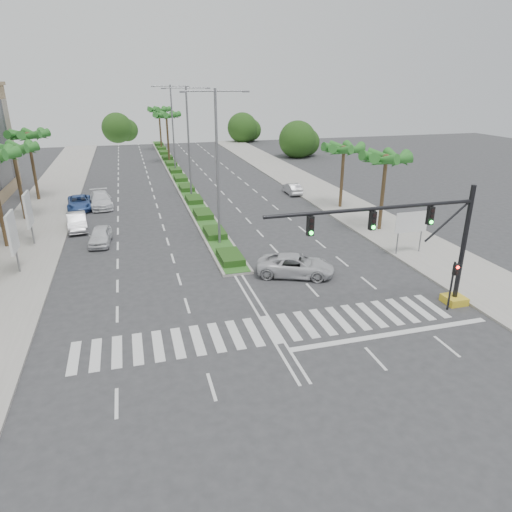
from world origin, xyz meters
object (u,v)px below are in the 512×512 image
at_px(car_parked_a, 100,236).
at_px(car_crossing, 296,265).
at_px(car_parked_b, 77,222).
at_px(car_parked_c, 79,203).
at_px(car_parked_d, 101,200).
at_px(car_right, 292,188).

xyz_separation_m(car_parked_a, car_crossing, (13.08, -10.36, 0.04)).
relative_size(car_parked_b, car_crossing, 0.86).
distance_m(car_parked_a, car_crossing, 16.69).
bearing_deg(car_parked_c, car_parked_a, -82.35).
bearing_deg(car_crossing, car_parked_d, 54.07).
height_order(car_parked_a, car_parked_b, car_parked_b).
bearing_deg(car_parked_a, car_parked_b, 120.35).
xyz_separation_m(car_parked_b, car_crossing, (15.24, -14.94, -0.02)).
bearing_deg(car_crossing, car_parked_a, 74.85).
bearing_deg(car_parked_d, car_crossing, -65.28).
bearing_deg(car_right, car_parked_d, 1.15).
xyz_separation_m(car_parked_b, car_parked_c, (-0.34, 7.35, -0.06)).
distance_m(car_parked_c, car_crossing, 27.19).
xyz_separation_m(car_parked_b, car_parked_d, (1.78, 7.62, 0.03)).
relative_size(car_parked_c, car_right, 1.27).
distance_m(car_crossing, car_right, 24.15).
bearing_deg(car_parked_b, car_parked_a, -71.76).
relative_size(car_parked_a, car_right, 1.04).
relative_size(car_parked_b, car_right, 1.16).
xyz_separation_m(car_parked_d, car_crossing, (13.46, -22.56, -0.05)).
bearing_deg(car_parked_d, car_parked_a, -94.29).
bearing_deg(car_crossing, car_parked_b, 68.81).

